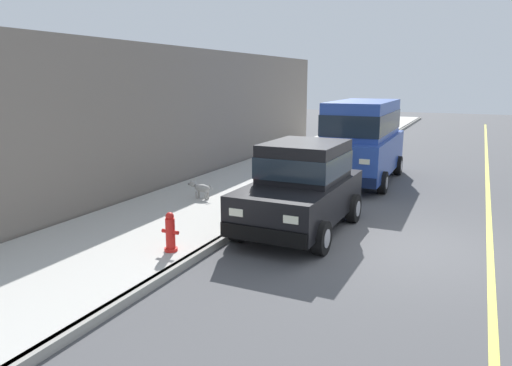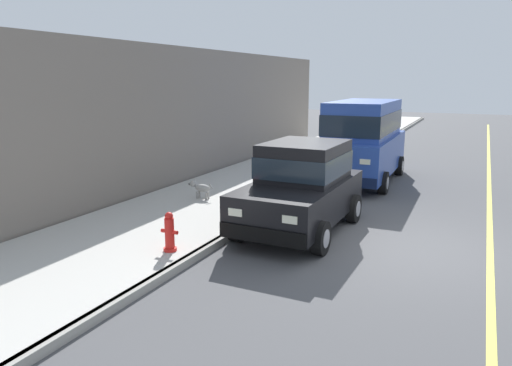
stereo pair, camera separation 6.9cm
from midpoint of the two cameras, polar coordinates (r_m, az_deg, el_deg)
ground_plane at (r=9.77m, az=16.47°, el=-7.24°), size 80.00×80.00×0.00m
curb at (r=10.63m, az=-0.84°, el=-4.72°), size 0.16×64.00×0.14m
sidewalk at (r=11.50m, az=-8.96°, el=-3.56°), size 3.60×64.00×0.14m
lane_centre_line at (r=9.69m, az=25.93°, el=-8.13°), size 0.12×57.60×0.01m
car_black_hatchback at (r=10.17m, az=5.28°, el=-0.28°), size 2.00×3.83×1.88m
car_blue_van at (r=15.40m, az=12.38°, el=5.34°), size 2.18×4.92×2.52m
dog_grey at (r=12.48m, az=-6.84°, el=-0.54°), size 0.75×0.20×0.49m
fire_hydrant at (r=8.77m, az=-10.38°, el=-5.89°), size 0.34×0.24×0.72m
building_facade at (r=15.83m, az=-6.95°, el=8.12°), size 0.50×20.00×4.11m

